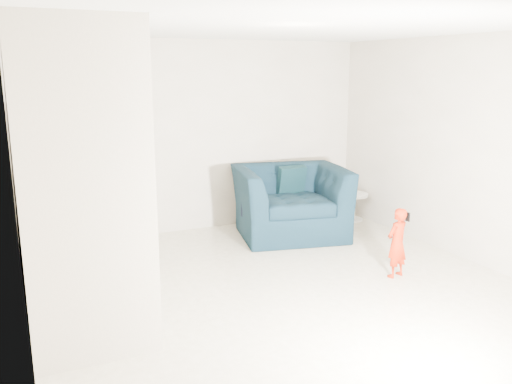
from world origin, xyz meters
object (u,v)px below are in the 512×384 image
Objects in this scene: armchair at (290,202)px; staircase at (76,218)px; side_table at (354,202)px; toddler at (397,243)px.

armchair is 0.41× the size of staircase.
armchair reaches higher than side_table.
armchair is 1.93m from toddler.
toddler is (0.32, -1.90, -0.08)m from armchair.
armchair is 1.27m from side_table.
staircase is (-3.34, 0.54, 0.55)m from toddler.
staircase reaches higher than armchair.
side_table is 4.58m from staircase.
staircase is at bearing -159.48° from side_table.
toddler is 0.22× the size of staircase.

